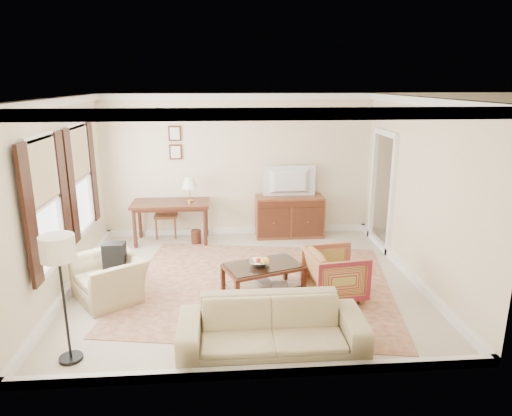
{
  "coord_description": "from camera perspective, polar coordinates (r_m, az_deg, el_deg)",
  "views": [
    {
      "loc": [
        -0.35,
        -6.76,
        3.13
      ],
      "look_at": [
        0.2,
        0.3,
        1.15
      ],
      "focal_mm": 32.0,
      "sensor_mm": 36.0,
      "label": 1
    }
  ],
  "objects": [
    {
      "name": "room_shell",
      "position": [
        6.8,
        -1.51,
        10.06
      ],
      "size": [
        5.51,
        5.01,
        2.91
      ],
      "color": "beige",
      "rests_on": "ground"
    },
    {
      "name": "annex_bedroom",
      "position": [
        9.68,
        25.81,
        -2.74
      ],
      "size": [
        3.0,
        2.7,
        2.9
      ],
      "color": "beige",
      "rests_on": "ground"
    },
    {
      "name": "window_front",
      "position": [
        6.69,
        -24.87,
        0.49
      ],
      "size": [
        0.12,
        1.56,
        1.8
      ],
      "primitive_type": null,
      "color": "#CCB284",
      "rests_on": "room_shell"
    },
    {
      "name": "window_rear",
      "position": [
        8.17,
        -21.11,
        3.41
      ],
      "size": [
        0.12,
        1.56,
        1.8
      ],
      "primitive_type": null,
      "color": "#CCB284",
      "rests_on": "room_shell"
    },
    {
      "name": "doorway",
      "position": [
        9.05,
        15.46,
        1.91
      ],
      "size": [
        0.1,
        1.12,
        2.25
      ],
      "primitive_type": null,
      "color": "white",
      "rests_on": "room_shell"
    },
    {
      "name": "rug",
      "position": [
        7.32,
        0.3,
        -9.65
      ],
      "size": [
        4.63,
        4.15,
        0.01
      ],
      "primitive_type": "cube",
      "rotation": [
        0.0,
        0.0,
        -0.17
      ],
      "color": "brown",
      "rests_on": "room_shell"
    },
    {
      "name": "writing_desk",
      "position": [
        9.17,
        -10.59,
        0.08
      ],
      "size": [
        1.51,
        0.76,
        0.83
      ],
      "color": "#472114",
      "rests_on": "room_shell"
    },
    {
      "name": "desk_chair",
      "position": [
        9.57,
        -11.18,
        -0.49
      ],
      "size": [
        0.49,
        0.49,
        1.05
      ],
      "primitive_type": null,
      "rotation": [
        0.0,
        0.0,
        0.09
      ],
      "color": "brown",
      "rests_on": "room_shell"
    },
    {
      "name": "desk_lamp",
      "position": [
        9.04,
        -8.26,
        2.32
      ],
      "size": [
        0.32,
        0.32,
        0.5
      ],
      "primitive_type": null,
      "color": "silver",
      "rests_on": "writing_desk"
    },
    {
      "name": "framed_prints",
      "position": [
        9.35,
        -10.07,
        8.06
      ],
      "size": [
        0.25,
        0.04,
        0.68
      ],
      "primitive_type": null,
      "color": "#472114",
      "rests_on": "room_shell"
    },
    {
      "name": "sideboard",
      "position": [
        9.47,
        4.17,
        -1.03
      ],
      "size": [
        1.39,
        0.53,
        0.85
      ],
      "primitive_type": "cube",
      "color": "brown",
      "rests_on": "room_shell"
    },
    {
      "name": "tv",
      "position": [
        9.22,
        4.3,
        4.5
      ],
      "size": [
        1.01,
        0.58,
        0.13
      ],
      "primitive_type": "imported",
      "rotation": [
        0.0,
        0.0,
        3.14
      ],
      "color": "black",
      "rests_on": "sideboard"
    },
    {
      "name": "coffee_table",
      "position": [
        6.91,
        0.89,
        -7.94
      ],
      "size": [
        1.29,
        1.0,
        0.48
      ],
      "rotation": [
        0.0,
        0.0,
        0.34
      ],
      "color": "#472114",
      "rests_on": "room_shell"
    },
    {
      "name": "fruit_bowl",
      "position": [
        6.83,
        0.41,
        -6.75
      ],
      "size": [
        0.42,
        0.42,
        0.1
      ],
      "primitive_type": "imported",
      "color": "silver",
      "rests_on": "coffee_table"
    },
    {
      "name": "book_a",
      "position": [
        6.97,
        0.2,
        -9.35
      ],
      "size": [
        0.27,
        0.14,
        0.38
      ],
      "primitive_type": "imported",
      "rotation": [
        0.0,
        0.0,
        0.38
      ],
      "color": "brown",
      "rests_on": "coffee_table"
    },
    {
      "name": "book_b",
      "position": [
        6.92,
        2.07,
        -9.6
      ],
      "size": [
        0.28,
        0.07,
        0.38
      ],
      "primitive_type": "imported",
      "rotation": [
        0.0,
        0.0,
        -0.17
      ],
      "color": "brown",
      "rests_on": "coffee_table"
    },
    {
      "name": "striped_armchair",
      "position": [
        6.9,
        9.87,
        -7.83
      ],
      "size": [
        0.85,
        0.89,
        0.82
      ],
      "primitive_type": "imported",
      "rotation": [
        0.0,
        0.0,
        1.7
      ],
      "color": "maroon",
      "rests_on": "room_shell"
    },
    {
      "name": "club_armchair",
      "position": [
        7.09,
        -17.91,
        -7.51
      ],
      "size": [
        1.1,
        1.19,
        0.87
      ],
      "primitive_type": "imported",
      "rotation": [
        0.0,
        0.0,
        -0.96
      ],
      "color": "tan",
      "rests_on": "room_shell"
    },
    {
      "name": "backpack",
      "position": [
        7.08,
        -17.3,
        -5.37
      ],
      "size": [
        0.36,
        0.39,
        0.4
      ],
      "primitive_type": "cube",
      "rotation": [
        0.0,
        0.0,
        -0.99
      ],
      "color": "black",
      "rests_on": "club_armchair"
    },
    {
      "name": "sofa",
      "position": [
        5.51,
        2.0,
        -13.75
      ],
      "size": [
        2.2,
        0.64,
        0.86
      ],
      "primitive_type": "imported",
      "rotation": [
        0.0,
        0.0,
        -0.0
      ],
      "color": "tan",
      "rests_on": "room_shell"
    },
    {
      "name": "floor_lamp",
      "position": [
        5.44,
        -23.45,
        -5.7
      ],
      "size": [
        0.38,
        0.38,
        1.52
      ],
      "color": "black",
      "rests_on": "room_shell"
    }
  ]
}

